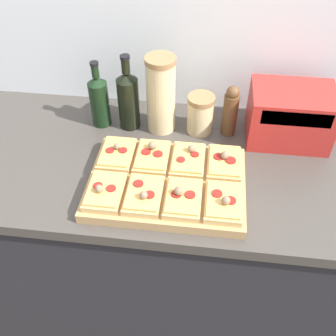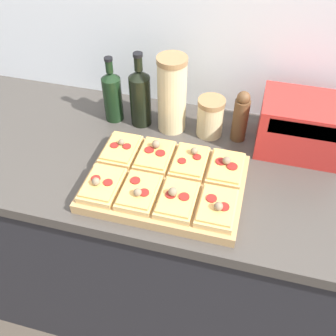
{
  "view_description": "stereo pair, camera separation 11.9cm",
  "coord_description": "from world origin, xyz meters",
  "px_view_note": "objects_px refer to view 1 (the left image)",
  "views": [
    {
      "loc": [
        0.05,
        -0.63,
        1.81
      ],
      "look_at": [
        -0.05,
        0.22,
        0.98
      ],
      "focal_mm": 42.0,
      "sensor_mm": 36.0,
      "label": 1
    },
    {
      "loc": [
        0.17,
        -0.61,
        1.81
      ],
      "look_at": [
        -0.05,
        0.22,
        0.98
      ],
      "focal_mm": 42.0,
      "sensor_mm": 36.0,
      "label": 2
    }
  ],
  "objects_px": {
    "cutting_board": "(167,183)",
    "grain_jar_tall": "(161,95)",
    "wine_bottle": "(128,99)",
    "toaster_oven": "(290,115)",
    "grain_jar_short": "(200,114)",
    "olive_oil_bottle": "(99,100)",
    "pepper_mill": "(230,111)"
  },
  "relations": [
    {
      "from": "pepper_mill",
      "to": "toaster_oven",
      "type": "height_order",
      "value": "pepper_mill"
    },
    {
      "from": "wine_bottle",
      "to": "olive_oil_bottle",
      "type": "bearing_deg",
      "value": 180.0
    },
    {
      "from": "grain_jar_short",
      "to": "toaster_oven",
      "type": "xyz_separation_m",
      "value": [
        0.3,
        -0.0,
        0.02
      ]
    },
    {
      "from": "cutting_board",
      "to": "wine_bottle",
      "type": "distance_m",
      "value": 0.35
    },
    {
      "from": "cutting_board",
      "to": "grain_jar_tall",
      "type": "distance_m",
      "value": 0.32
    },
    {
      "from": "olive_oil_bottle",
      "to": "pepper_mill",
      "type": "height_order",
      "value": "olive_oil_bottle"
    },
    {
      "from": "grain_jar_short",
      "to": "toaster_oven",
      "type": "distance_m",
      "value": 0.3
    },
    {
      "from": "pepper_mill",
      "to": "toaster_oven",
      "type": "relative_size",
      "value": 0.64
    },
    {
      "from": "olive_oil_bottle",
      "to": "grain_jar_short",
      "type": "relative_size",
      "value": 1.74
    },
    {
      "from": "grain_jar_tall",
      "to": "toaster_oven",
      "type": "relative_size",
      "value": 0.93
    },
    {
      "from": "wine_bottle",
      "to": "grain_jar_tall",
      "type": "height_order",
      "value": "same"
    },
    {
      "from": "wine_bottle",
      "to": "toaster_oven",
      "type": "bearing_deg",
      "value": -0.09
    },
    {
      "from": "cutting_board",
      "to": "grain_jar_tall",
      "type": "relative_size",
      "value": 1.7
    },
    {
      "from": "olive_oil_bottle",
      "to": "toaster_oven",
      "type": "relative_size",
      "value": 0.83
    },
    {
      "from": "grain_jar_short",
      "to": "cutting_board",
      "type": "bearing_deg",
      "value": -105.51
    },
    {
      "from": "grain_jar_short",
      "to": "pepper_mill",
      "type": "bearing_deg",
      "value": 0.0
    },
    {
      "from": "pepper_mill",
      "to": "grain_jar_short",
      "type": "bearing_deg",
      "value": -180.0
    },
    {
      "from": "olive_oil_bottle",
      "to": "grain_jar_tall",
      "type": "xyz_separation_m",
      "value": [
        0.22,
        -0.0,
        0.04
      ]
    },
    {
      "from": "grain_jar_short",
      "to": "wine_bottle",
      "type": "bearing_deg",
      "value": 180.0
    },
    {
      "from": "toaster_oven",
      "to": "pepper_mill",
      "type": "bearing_deg",
      "value": 179.76
    },
    {
      "from": "cutting_board",
      "to": "pepper_mill",
      "type": "relative_size",
      "value": 2.49
    },
    {
      "from": "olive_oil_bottle",
      "to": "wine_bottle",
      "type": "xyz_separation_m",
      "value": [
        0.1,
        -0.0,
        0.01
      ]
    },
    {
      "from": "pepper_mill",
      "to": "grain_jar_tall",
      "type": "bearing_deg",
      "value": -180.0
    },
    {
      "from": "pepper_mill",
      "to": "olive_oil_bottle",
      "type": "bearing_deg",
      "value": 180.0
    },
    {
      "from": "wine_bottle",
      "to": "toaster_oven",
      "type": "distance_m",
      "value": 0.55
    },
    {
      "from": "toaster_oven",
      "to": "olive_oil_bottle",
      "type": "bearing_deg",
      "value": 179.93
    },
    {
      "from": "olive_oil_bottle",
      "to": "toaster_oven",
      "type": "distance_m",
      "value": 0.66
    },
    {
      "from": "grain_jar_tall",
      "to": "grain_jar_short",
      "type": "bearing_deg",
      "value": -0.0
    },
    {
      "from": "olive_oil_bottle",
      "to": "wine_bottle",
      "type": "distance_m",
      "value": 0.1
    },
    {
      "from": "toaster_oven",
      "to": "wine_bottle",
      "type": "bearing_deg",
      "value": 179.91
    },
    {
      "from": "cutting_board",
      "to": "olive_oil_bottle",
      "type": "relative_size",
      "value": 1.92
    },
    {
      "from": "olive_oil_bottle",
      "to": "toaster_oven",
      "type": "xyz_separation_m",
      "value": [
        0.66,
        -0.0,
        -0.01
      ]
    }
  ]
}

